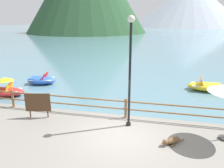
% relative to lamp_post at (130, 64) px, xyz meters
% --- Properties ---
extents(ground_plane, '(200.00, 200.00, 0.00)m').
position_rel_lamp_post_xyz_m(ground_plane, '(-0.24, 39.17, -3.13)').
color(ground_plane, slate).
extents(dock_railing, '(23.92, 0.12, 0.95)m').
position_rel_lamp_post_xyz_m(dock_railing, '(-0.24, 0.72, -2.15)').
color(dock_railing, brown).
rests_on(dock_railing, promenade_dock).
extents(lamp_post, '(0.28, 0.28, 4.58)m').
position_rel_lamp_post_xyz_m(lamp_post, '(0.00, 0.00, 0.00)').
color(lamp_post, black).
rests_on(lamp_post, promenade_dock).
extents(sign_board, '(1.16, 0.28, 1.19)m').
position_rel_lamp_post_xyz_m(sign_board, '(-4.22, -0.12, -2.00)').
color(sign_board, silver).
rests_on(sign_board, promenade_dock).
extents(dog_resting, '(0.89, 0.71, 0.26)m').
position_rel_lamp_post_xyz_m(dog_resting, '(1.76, -1.07, -2.61)').
color(dog_resting, brown).
rests_on(dog_resting, promenade_dock).
extents(pedal_boat_0, '(2.59, 1.49, 0.89)m').
position_rel_lamp_post_xyz_m(pedal_boat_0, '(4.54, 6.88, -2.83)').
color(pedal_boat_0, yellow).
rests_on(pedal_boat_0, ground).
extents(pedal_boat_2, '(2.67, 1.60, 1.25)m').
position_rel_lamp_post_xyz_m(pedal_boat_2, '(-8.54, 2.97, -2.73)').
color(pedal_boat_2, red).
rests_on(pedal_boat_2, ground).
extents(pedal_boat_3, '(2.35, 1.58, 0.90)m').
position_rel_lamp_post_xyz_m(pedal_boat_3, '(-7.59, 5.88, -2.82)').
color(pedal_boat_3, blue).
rests_on(pedal_boat_3, ground).
extents(distant_peak, '(61.36, 61.36, 25.29)m').
position_rel_lamp_post_xyz_m(distant_peak, '(16.85, 126.21, 9.51)').
color(distant_peak, '#A8B2C1').
rests_on(distant_peak, ground).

